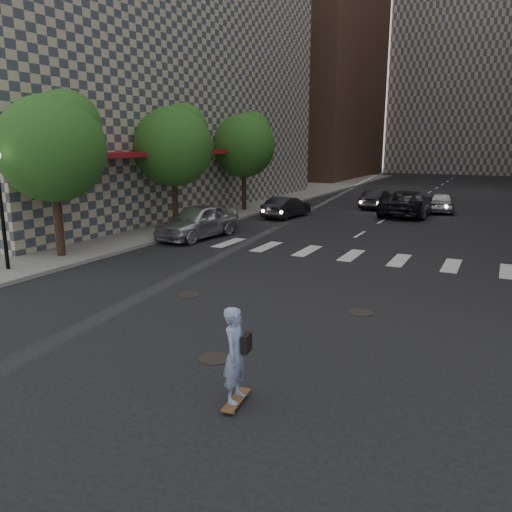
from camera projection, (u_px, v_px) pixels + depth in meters
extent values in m
plane|color=black|center=(224.00, 316.00, 13.80)|extent=(160.00, 160.00, 0.00)
cube|color=gray|center=(192.00, 205.00, 37.55)|extent=(13.00, 80.00, 0.15)
cube|color=tan|center=(128.00, 29.00, 35.22)|extent=(15.00, 33.00, 25.00)
cube|color=black|center=(138.00, 193.00, 26.97)|extent=(0.30, 14.00, 4.00)
cube|color=maroon|center=(148.00, 154.00, 26.15)|extent=(1.60, 14.00, 0.25)
cube|color=brown|center=(301.00, 23.00, 65.97)|extent=(18.00, 24.00, 40.00)
cube|color=#ADA08E|center=(479.00, 13.00, 76.33)|extent=(22.00, 20.00, 48.00)
cylinder|color=black|center=(2.00, 215.00, 17.92)|extent=(0.14, 0.14, 4.00)
cylinder|color=#382619|center=(59.00, 222.00, 20.23)|extent=(0.32, 0.32, 2.80)
sphere|color=#204E1A|center=(52.00, 149.00, 19.58)|extent=(4.20, 4.20, 4.20)
sphere|color=#204E1A|center=(66.00, 125.00, 19.81)|extent=(2.80, 2.80, 2.80)
cylinder|color=#382619|center=(175.00, 201.00, 27.19)|extent=(0.32, 0.32, 2.80)
sphere|color=#204E1A|center=(173.00, 147.00, 26.55)|extent=(4.20, 4.20, 4.20)
sphere|color=#204E1A|center=(182.00, 130.00, 26.78)|extent=(2.80, 2.80, 2.80)
cylinder|color=#382619|center=(244.00, 189.00, 34.16)|extent=(0.32, 0.32, 2.80)
sphere|color=#204E1A|center=(244.00, 146.00, 33.51)|extent=(4.20, 4.20, 4.20)
sphere|color=#204E1A|center=(251.00, 132.00, 33.74)|extent=(2.80, 2.80, 2.80)
cylinder|color=black|center=(214.00, 358.00, 11.10)|extent=(0.70, 0.70, 0.02)
cylinder|color=black|center=(189.00, 295.00, 15.72)|extent=(0.70, 0.70, 0.02)
cylinder|color=black|center=(361.00, 312.00, 14.09)|extent=(0.70, 0.70, 0.02)
cube|color=brown|center=(236.00, 400.00, 9.16)|extent=(0.34, 0.96, 0.02)
cylinder|color=#2E9861|center=(225.00, 411.00, 8.90)|extent=(0.04, 0.07, 0.06)
cylinder|color=#2E9861|center=(233.00, 413.00, 8.84)|extent=(0.04, 0.07, 0.06)
cylinder|color=#2E9861|center=(239.00, 393.00, 9.51)|extent=(0.04, 0.07, 0.06)
cylinder|color=#2E9861|center=(247.00, 395.00, 9.46)|extent=(0.04, 0.07, 0.06)
imported|color=#8096BB|center=(236.00, 354.00, 8.96)|extent=(0.50, 0.69, 1.78)
cube|color=black|center=(247.00, 343.00, 8.90)|extent=(0.14, 0.30, 0.34)
imported|color=#B3B5BA|center=(198.00, 221.00, 24.89)|extent=(2.55, 5.15, 1.69)
imported|color=black|center=(287.00, 207.00, 31.63)|extent=(1.90, 4.19, 1.33)
imported|color=#505157|center=(414.00, 205.00, 32.20)|extent=(2.11, 5.17, 1.50)
imported|color=black|center=(407.00, 203.00, 32.49)|extent=(2.74, 5.87, 1.63)
imported|color=#A1A4A8|center=(441.00, 201.00, 34.22)|extent=(2.26, 4.44, 1.45)
imported|color=black|center=(377.00, 199.00, 35.98)|extent=(1.66, 4.16, 1.35)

